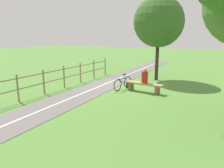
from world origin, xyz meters
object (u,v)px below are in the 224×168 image
person_seated (145,77)px  bench (144,86)px  bicycle (123,83)px  backpack (129,84)px  tree_far_left (159,22)px

person_seated → bench: bearing=0.0°
person_seated → bicycle: bearing=5.3°
backpack → bicycle: bearing=79.2°
bench → backpack: size_ratio=5.44×
person_seated → bicycle: person_seated is taller
bicycle → tree_far_left: tree_far_left is taller
tree_far_left → bicycle: bearing=74.5°
bench → backpack: bench is taller
backpack → person_seated: bearing=151.4°
person_seated → tree_far_left: 4.56m
bench → person_seated: person_seated is taller
tree_far_left → person_seated: bearing=95.3°
bicycle → person_seated: bearing=99.8°
bench → bicycle: 1.24m
bench → tree_far_left: size_ratio=0.39×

